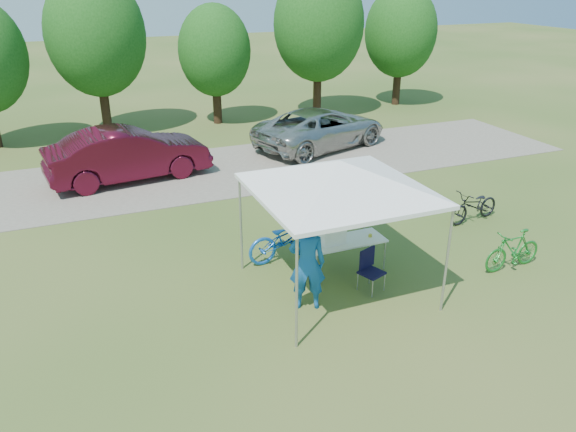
# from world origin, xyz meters

# --- Properties ---
(ground) EXTENTS (100.00, 100.00, 0.00)m
(ground) POSITION_xyz_m (0.00, 0.00, 0.00)
(ground) COLOR #2D5119
(ground) RESTS_ON ground
(gravel_strip) EXTENTS (24.00, 5.00, 0.02)m
(gravel_strip) POSITION_xyz_m (0.00, 8.00, 0.01)
(gravel_strip) COLOR gray
(gravel_strip) RESTS_ON ground
(canopy) EXTENTS (4.53, 4.53, 3.00)m
(canopy) POSITION_xyz_m (0.00, 0.00, 2.65)
(canopy) COLOR #A5A5AA
(canopy) RESTS_ON ground
(treeline) EXTENTS (24.89, 4.28, 6.30)m
(treeline) POSITION_xyz_m (-0.29, 14.05, 3.53)
(treeline) COLOR #382314
(treeline) RESTS_ON ground
(folding_table) EXTENTS (1.71, 0.71, 0.70)m
(folding_table) POSITION_xyz_m (0.53, 0.62, 0.66)
(folding_table) COLOR white
(folding_table) RESTS_ON ground
(folding_chair) EXTENTS (0.56, 0.58, 0.85)m
(folding_chair) POSITION_xyz_m (0.63, -0.25, 0.50)
(folding_chair) COLOR black
(folding_chair) RESTS_ON ground
(cooler) EXTENTS (0.52, 0.35, 0.37)m
(cooler) POSITION_xyz_m (0.22, 0.62, 0.89)
(cooler) COLOR white
(cooler) RESTS_ON folding_table
(ice_cream_cup) EXTENTS (0.08, 0.08, 0.06)m
(ice_cream_cup) POSITION_xyz_m (1.10, 0.57, 0.73)
(ice_cream_cup) COLOR gold
(ice_cream_cup) RESTS_ON folding_table
(cyclist) EXTENTS (0.80, 0.66, 1.89)m
(cyclist) POSITION_xyz_m (-0.82, -0.41, 0.94)
(cyclist) COLOR #13539E
(cyclist) RESTS_ON ground
(bike_blue) EXTENTS (2.01, 0.88, 1.02)m
(bike_blue) POSITION_xyz_m (-0.39, 1.58, 0.51)
(bike_blue) COLOR blue
(bike_blue) RESTS_ON ground
(bike_green) EXTENTS (1.49, 0.47, 0.89)m
(bike_green) POSITION_xyz_m (3.91, -0.70, 0.44)
(bike_green) COLOR #1A7526
(bike_green) RESTS_ON ground
(bike_dark) EXTENTS (1.69, 0.82, 0.85)m
(bike_dark) POSITION_xyz_m (4.81, 1.66, 0.42)
(bike_dark) COLOR black
(bike_dark) RESTS_ON ground
(minivan) EXTENTS (5.65, 3.89, 1.43)m
(minivan) POSITION_xyz_m (3.99, 9.14, 0.74)
(minivan) COLOR #ABAAA6
(minivan) RESTS_ON gravel_strip
(sedan) EXTENTS (5.05, 2.35, 1.60)m
(sedan) POSITION_xyz_m (-2.94, 8.25, 0.82)
(sedan) COLOR #470B1B
(sedan) RESTS_ON gravel_strip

